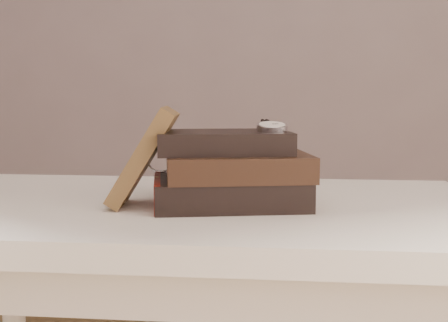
# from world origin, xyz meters

# --- Properties ---
(table) EXTENTS (1.00, 0.60, 0.75)m
(table) POSITION_xyz_m (0.00, 0.35, 0.66)
(table) COLOR white
(table) RESTS_ON ground
(book_stack) EXTENTS (0.28, 0.22, 0.12)m
(book_stack) POSITION_xyz_m (0.07, 0.32, 0.81)
(book_stack) COLOR black
(book_stack) RESTS_ON table
(journal) EXTENTS (0.13, 0.12, 0.16)m
(journal) POSITION_xyz_m (-0.07, 0.30, 0.83)
(journal) COLOR #48331C
(journal) RESTS_ON table
(pocket_watch) EXTENTS (0.06, 0.16, 0.02)m
(pocket_watch) POSITION_xyz_m (0.14, 0.32, 0.88)
(pocket_watch) COLOR silver
(pocket_watch) RESTS_ON book_stack
(eyeglasses) EXTENTS (0.13, 0.14, 0.05)m
(eyeglasses) POSITION_xyz_m (-0.03, 0.38, 0.82)
(eyeglasses) COLOR silver
(eyeglasses) RESTS_ON book_stack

